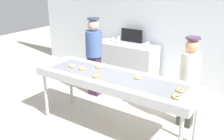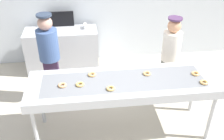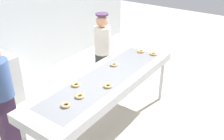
{
  "view_description": "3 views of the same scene",
  "coord_description": "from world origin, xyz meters",
  "px_view_note": "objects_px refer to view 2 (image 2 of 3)",
  "views": [
    {
      "loc": [
        2.17,
        -3.26,
        2.48
      ],
      "look_at": [
        0.01,
        -0.08,
        1.08
      ],
      "focal_mm": 42.62,
      "sensor_mm": 36.0,
      "label": 1
    },
    {
      "loc": [
        -0.52,
        -2.98,
        3.03
      ],
      "look_at": [
        -0.15,
        0.09,
        1.09
      ],
      "focal_mm": 41.36,
      "sensor_mm": 36.0,
      "label": 2
    },
    {
      "loc": [
        -2.55,
        -1.92,
        2.75
      ],
      "look_at": [
        0.04,
        -0.08,
        1.08
      ],
      "focal_mm": 40.44,
      "sensor_mm": 36.0,
      "label": 3
    }
  ],
  "objects_px": {
    "glazed_donut_0": "(62,85)",
    "glazed_donut_6": "(80,84)",
    "glazed_donut_5": "(111,88)",
    "paper_cup_0": "(40,28)",
    "worker_assistant": "(49,55)",
    "paper_cup_2": "(85,25)",
    "fryer_conveyor": "(123,85)",
    "glazed_donut_3": "(204,82)",
    "paper_cup_1": "(43,25)",
    "paper_cup_3": "(48,30)",
    "worker_baker": "(170,56)",
    "menu_display": "(60,19)",
    "prep_counter": "(63,50)",
    "glazed_donut_4": "(92,74)",
    "glazed_donut_1": "(147,73)",
    "glazed_donut_2": "(195,74)",
    "paper_cup_4": "(85,27)"
  },
  "relations": [
    {
      "from": "paper_cup_1",
      "to": "worker_assistant",
      "type": "bearing_deg",
      "value": -79.09
    },
    {
      "from": "glazed_donut_5",
      "to": "worker_assistant",
      "type": "bearing_deg",
      "value": 129.5
    },
    {
      "from": "prep_counter",
      "to": "paper_cup_3",
      "type": "distance_m",
      "value": 0.56
    },
    {
      "from": "glazed_donut_5",
      "to": "paper_cup_2",
      "type": "height_order",
      "value": "paper_cup_2"
    },
    {
      "from": "paper_cup_1",
      "to": "worker_baker",
      "type": "bearing_deg",
      "value": -32.01
    },
    {
      "from": "glazed_donut_4",
      "to": "paper_cup_2",
      "type": "bearing_deg",
      "value": 91.35
    },
    {
      "from": "glazed_donut_2",
      "to": "paper_cup_2",
      "type": "height_order",
      "value": "paper_cup_2"
    },
    {
      "from": "paper_cup_0",
      "to": "paper_cup_2",
      "type": "distance_m",
      "value": 0.93
    },
    {
      "from": "paper_cup_2",
      "to": "paper_cup_3",
      "type": "xyz_separation_m",
      "value": [
        -0.74,
        -0.16,
        0.0
      ]
    },
    {
      "from": "paper_cup_1",
      "to": "glazed_donut_0",
      "type": "bearing_deg",
      "value": -77.33
    },
    {
      "from": "glazed_donut_0",
      "to": "prep_counter",
      "type": "relative_size",
      "value": 0.08
    },
    {
      "from": "glazed_donut_2",
      "to": "glazed_donut_6",
      "type": "xyz_separation_m",
      "value": [
        -1.69,
        -0.08,
        0.0
      ]
    },
    {
      "from": "paper_cup_0",
      "to": "paper_cup_1",
      "type": "height_order",
      "value": "same"
    },
    {
      "from": "glazed_donut_0",
      "to": "paper_cup_2",
      "type": "distance_m",
      "value": 2.19
    },
    {
      "from": "glazed_donut_5",
      "to": "paper_cup_0",
      "type": "xyz_separation_m",
      "value": [
        -1.2,
        2.27,
        -0.02
      ]
    },
    {
      "from": "glazed_donut_0",
      "to": "worker_assistant",
      "type": "relative_size",
      "value": 0.07
    },
    {
      "from": "glazed_donut_3",
      "to": "paper_cup_2",
      "type": "height_order",
      "value": "paper_cup_2"
    },
    {
      "from": "paper_cup_3",
      "to": "paper_cup_4",
      "type": "height_order",
      "value": "same"
    },
    {
      "from": "worker_assistant",
      "to": "paper_cup_3",
      "type": "height_order",
      "value": "worker_assistant"
    },
    {
      "from": "worker_baker",
      "to": "glazed_donut_5",
      "type": "bearing_deg",
      "value": 38.21
    },
    {
      "from": "glazed_donut_0",
      "to": "glazed_donut_6",
      "type": "xyz_separation_m",
      "value": [
        0.24,
        -0.01,
        0.0
      ]
    },
    {
      "from": "glazed_donut_2",
      "to": "worker_assistant",
      "type": "distance_m",
      "value": 2.36
    },
    {
      "from": "glazed_donut_3",
      "to": "paper_cup_3",
      "type": "distance_m",
      "value": 3.18
    },
    {
      "from": "glazed_donut_0",
      "to": "paper_cup_2",
      "type": "xyz_separation_m",
      "value": [
        0.37,
        2.16,
        -0.02
      ]
    },
    {
      "from": "paper_cup_0",
      "to": "paper_cup_4",
      "type": "distance_m",
      "value": 0.93
    },
    {
      "from": "fryer_conveyor",
      "to": "paper_cup_0",
      "type": "height_order",
      "value": "paper_cup_0"
    },
    {
      "from": "glazed_donut_3",
      "to": "paper_cup_1",
      "type": "distance_m",
      "value": 3.47
    },
    {
      "from": "glazed_donut_3",
      "to": "paper_cup_3",
      "type": "xyz_separation_m",
      "value": [
        -2.33,
        2.16,
        -0.02
      ]
    },
    {
      "from": "prep_counter",
      "to": "paper_cup_1",
      "type": "height_order",
      "value": "paper_cup_1"
    },
    {
      "from": "glazed_donut_5",
      "to": "fryer_conveyor",
      "type": "bearing_deg",
      "value": 41.87
    },
    {
      "from": "glazed_donut_6",
      "to": "paper_cup_3",
      "type": "relative_size",
      "value": 1.24
    },
    {
      "from": "prep_counter",
      "to": "paper_cup_3",
      "type": "bearing_deg",
      "value": -167.49
    },
    {
      "from": "glazed_donut_0",
      "to": "paper_cup_0",
      "type": "distance_m",
      "value": 2.19
    },
    {
      "from": "glazed_donut_2",
      "to": "worker_baker",
      "type": "bearing_deg",
      "value": 99.62
    },
    {
      "from": "glazed_donut_0",
      "to": "worker_baker",
      "type": "xyz_separation_m",
      "value": [
        1.8,
        0.82,
        -0.1
      ]
    },
    {
      "from": "glazed_donut_5",
      "to": "worker_assistant",
      "type": "relative_size",
      "value": 0.07
    },
    {
      "from": "prep_counter",
      "to": "menu_display",
      "type": "relative_size",
      "value": 2.65
    },
    {
      "from": "glazed_donut_1",
      "to": "prep_counter",
      "type": "distance_m",
      "value": 2.39
    },
    {
      "from": "glazed_donut_5",
      "to": "paper_cup_0",
      "type": "height_order",
      "value": "paper_cup_0"
    },
    {
      "from": "glazed_donut_0",
      "to": "worker_assistant",
      "type": "height_order",
      "value": "worker_assistant"
    },
    {
      "from": "glazed_donut_3",
      "to": "worker_assistant",
      "type": "xyz_separation_m",
      "value": [
        -2.22,
        1.11,
        -0.02
      ]
    },
    {
      "from": "glazed_donut_3",
      "to": "glazed_donut_4",
      "type": "distance_m",
      "value": 1.59
    },
    {
      "from": "paper_cup_1",
      "to": "prep_counter",
      "type": "bearing_deg",
      "value": -30.39
    },
    {
      "from": "glazed_donut_3",
      "to": "glazed_donut_6",
      "type": "distance_m",
      "value": 1.73
    },
    {
      "from": "glazed_donut_2",
      "to": "glazed_donut_6",
      "type": "height_order",
      "value": "same"
    },
    {
      "from": "worker_baker",
      "to": "menu_display",
      "type": "distance_m",
      "value": 2.44
    },
    {
      "from": "glazed_donut_6",
      "to": "worker_assistant",
      "type": "distance_m",
      "value": 1.08
    },
    {
      "from": "glazed_donut_5",
      "to": "paper_cup_2",
      "type": "relative_size",
      "value": 1.24
    },
    {
      "from": "glazed_donut_0",
      "to": "glazed_donut_3",
      "type": "relative_size",
      "value": 1.0
    },
    {
      "from": "glazed_donut_3",
      "to": "paper_cup_3",
      "type": "bearing_deg",
      "value": 137.19
    }
  ]
}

